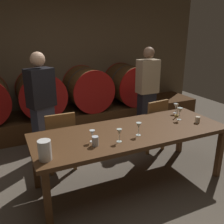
{
  "coord_description": "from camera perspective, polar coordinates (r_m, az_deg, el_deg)",
  "views": [
    {
      "loc": [
        -1.13,
        -2.47,
        1.93
      ],
      "look_at": [
        0.26,
        0.52,
        0.82
      ],
      "focal_mm": 39.07,
      "sensor_mm": 36.0,
      "label": 1
    }
  ],
  "objects": [
    {
      "name": "back_wall",
      "position": [
        5.35,
        -12.96,
        12.08
      ],
      "size": [
        6.73,
        0.24,
        2.73
      ],
      "primitive_type": "cube",
      "color": "brown",
      "rests_on": "ground"
    },
    {
      "name": "ground_plane",
      "position": [
        3.33,
        -0.32,
        -16.85
      ],
      "size": [
        8.75,
        8.75,
        0.0
      ],
      "primitive_type": "plane",
      "color": "brown"
    },
    {
      "name": "guest_right",
      "position": [
        4.61,
        8.2,
        4.8
      ],
      "size": [
        0.38,
        0.24,
        1.65
      ],
      "rotation": [
        0.0,
        0.0,
        3.13
      ],
      "color": "black",
      "rests_on": "ground"
    },
    {
      "name": "pitcher",
      "position": [
        2.46,
        -15.47,
        -8.62
      ],
      "size": [
        0.13,
        0.13,
        0.2
      ],
      "color": "white",
      "rests_on": "dining_table"
    },
    {
      "name": "wine_glass_left",
      "position": [
        2.73,
        1.77,
        -4.83
      ],
      "size": [
        0.06,
        0.06,
        0.15
      ],
      "color": "silver",
      "rests_on": "dining_table"
    },
    {
      "name": "guest_left",
      "position": [
        3.78,
        -16.05,
        1.19
      ],
      "size": [
        0.44,
        0.37,
        1.65
      ],
      "rotation": [
        0.0,
        0.0,
        3.54
      ],
      "color": "#33384C",
      "rests_on": "ground"
    },
    {
      "name": "candle_center",
      "position": [
        3.65,
        14.95,
        -0.18
      ],
      "size": [
        0.05,
        0.05,
        0.21
      ],
      "color": "olive",
      "rests_on": "dining_table"
    },
    {
      "name": "wine_glass_center",
      "position": [
        2.9,
        6.26,
        -3.28
      ],
      "size": [
        0.06,
        0.06,
        0.16
      ],
      "color": "silver",
      "rests_on": "dining_table"
    },
    {
      "name": "chair_right",
      "position": [
        4.07,
        9.51,
        -2.43
      ],
      "size": [
        0.45,
        0.45,
        0.88
      ],
      "rotation": [
        0.0,
        0.0,
        3.28
      ],
      "color": "brown",
      "rests_on": "ground"
    },
    {
      "name": "wine_glass_far_right",
      "position": [
        3.79,
        14.72,
        1.35
      ],
      "size": [
        0.07,
        0.07,
        0.15
      ],
      "color": "white",
      "rests_on": "dining_table"
    },
    {
      "name": "dining_table",
      "position": [
        3.1,
        4.55,
        -5.44
      ],
      "size": [
        2.46,
        0.92,
        0.74
      ],
      "color": "#4C2D16",
      "rests_on": "ground"
    },
    {
      "name": "wine_glass_right",
      "position": [
        3.52,
        15.6,
        0.24
      ],
      "size": [
        0.07,
        0.07,
        0.18
      ],
      "color": "silver",
      "rests_on": "dining_table"
    },
    {
      "name": "barrel_shelf",
      "position": [
        5.09,
        -10.65,
        -1.73
      ],
      "size": [
        6.06,
        0.9,
        0.38
      ],
      "primitive_type": "cube",
      "color": "#4C2D16",
      "rests_on": "ground"
    },
    {
      "name": "chair_left",
      "position": [
        3.52,
        -12.08,
        -6.03
      ],
      "size": [
        0.4,
        0.4,
        0.88
      ],
      "rotation": [
        0.0,
        0.0,
        3.13
      ],
      "color": "brown",
      "rests_on": "ground"
    },
    {
      "name": "wine_barrel_center_left",
      "position": [
        4.83,
        -16.44,
        4.26
      ],
      "size": [
        0.85,
        0.85,
        0.85
      ],
      "color": "#513319",
      "rests_on": "barrel_shelf"
    },
    {
      "name": "wine_barrel_far_right",
      "position": [
        5.43,
        3.83,
        6.51
      ],
      "size": [
        0.85,
        0.85,
        0.85
      ],
      "color": "#513319",
      "rests_on": "barrel_shelf"
    },
    {
      "name": "cup_right",
      "position": [
        3.51,
        19.38,
        -1.7
      ],
      "size": [
        0.06,
        0.06,
        0.08
      ],
      "primitive_type": "cylinder",
      "color": "beige",
      "rests_on": "dining_table"
    },
    {
      "name": "wine_barrel_center_right",
      "position": [
        5.05,
        -5.73,
        5.54
      ],
      "size": [
        0.85,
        0.85,
        0.85
      ],
      "color": "brown",
      "rests_on": "barrel_shelf"
    },
    {
      "name": "cup_left",
      "position": [
        2.67,
        -3.95,
        -6.79
      ],
      "size": [
        0.07,
        0.07,
        0.11
      ],
      "primitive_type": "cylinder",
      "color": "silver",
      "rests_on": "dining_table"
    },
    {
      "name": "wine_glass_far_left",
      "position": [
        2.74,
        -4.64,
        -5.05
      ],
      "size": [
        0.06,
        0.06,
        0.14
      ],
      "color": "white",
      "rests_on": "dining_table"
    }
  ]
}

